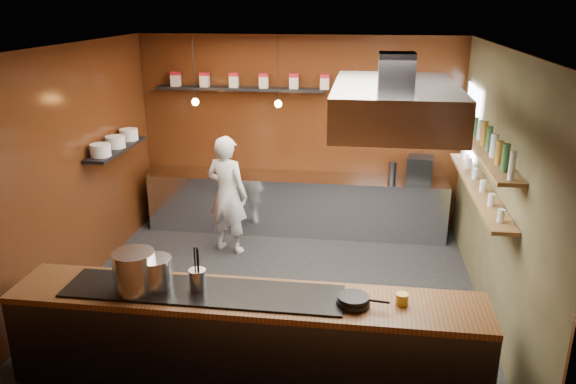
% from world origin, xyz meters
% --- Properties ---
extents(floor, '(5.00, 5.00, 0.00)m').
position_xyz_m(floor, '(0.00, 0.00, 0.00)').
color(floor, black).
rests_on(floor, ground).
extents(back_wall, '(5.00, 0.00, 5.00)m').
position_xyz_m(back_wall, '(0.00, 2.50, 1.50)').
color(back_wall, '#3F180B').
rests_on(back_wall, ground).
extents(left_wall, '(0.00, 5.00, 5.00)m').
position_xyz_m(left_wall, '(-2.50, 0.00, 1.50)').
color(left_wall, '#3F180B').
rests_on(left_wall, ground).
extents(right_wall, '(0.00, 5.00, 5.00)m').
position_xyz_m(right_wall, '(2.50, 0.00, 1.50)').
color(right_wall, '#434226').
rests_on(right_wall, ground).
extents(ceiling, '(5.00, 5.00, 0.00)m').
position_xyz_m(ceiling, '(0.00, 0.00, 3.00)').
color(ceiling, silver).
rests_on(ceiling, back_wall).
extents(window_pane, '(0.00, 1.00, 1.00)m').
position_xyz_m(window_pane, '(2.45, 1.70, 1.90)').
color(window_pane, white).
rests_on(window_pane, right_wall).
extents(prep_counter, '(4.60, 0.65, 0.90)m').
position_xyz_m(prep_counter, '(0.00, 2.17, 0.45)').
color(prep_counter, silver).
rests_on(prep_counter, floor).
extents(pass_counter, '(4.40, 0.72, 0.94)m').
position_xyz_m(pass_counter, '(-0.00, -1.60, 0.47)').
color(pass_counter, '#38383D').
rests_on(pass_counter, floor).
extents(tin_shelf, '(2.60, 0.26, 0.04)m').
position_xyz_m(tin_shelf, '(-0.90, 2.36, 2.20)').
color(tin_shelf, black).
rests_on(tin_shelf, back_wall).
extents(plate_shelf, '(0.30, 1.40, 0.04)m').
position_xyz_m(plate_shelf, '(-2.34, 1.00, 1.55)').
color(plate_shelf, black).
rests_on(plate_shelf, left_wall).
extents(bottle_shelf_upper, '(0.26, 2.80, 0.04)m').
position_xyz_m(bottle_shelf_upper, '(2.34, 0.30, 1.92)').
color(bottle_shelf_upper, brown).
rests_on(bottle_shelf_upper, right_wall).
extents(bottle_shelf_lower, '(0.26, 2.80, 0.04)m').
position_xyz_m(bottle_shelf_lower, '(2.34, 0.30, 1.45)').
color(bottle_shelf_lower, brown).
rests_on(bottle_shelf_lower, right_wall).
extents(extractor_hood, '(1.20, 2.00, 0.72)m').
position_xyz_m(extractor_hood, '(1.30, -0.40, 2.51)').
color(extractor_hood, '#38383D').
rests_on(extractor_hood, ceiling).
extents(pendant_left, '(0.10, 0.10, 0.95)m').
position_xyz_m(pendant_left, '(-1.40, 1.70, 2.15)').
color(pendant_left, black).
rests_on(pendant_left, ceiling).
extents(pendant_right, '(0.10, 0.10, 0.95)m').
position_xyz_m(pendant_right, '(-0.20, 1.70, 2.15)').
color(pendant_right, black).
rests_on(pendant_right, ceiling).
extents(storage_tins, '(2.43, 0.13, 0.22)m').
position_xyz_m(storage_tins, '(-0.75, 2.36, 2.33)').
color(storage_tins, '#C0B69F').
rests_on(storage_tins, tin_shelf).
extents(plate_stacks, '(0.26, 1.16, 0.16)m').
position_xyz_m(plate_stacks, '(-2.34, 1.00, 1.65)').
color(plate_stacks, white).
rests_on(plate_stacks, plate_shelf).
extents(bottles, '(0.06, 2.66, 0.24)m').
position_xyz_m(bottles, '(2.34, 0.30, 2.06)').
color(bottles, silver).
rests_on(bottles, bottle_shelf_upper).
extents(wine_glasses, '(0.07, 2.37, 0.13)m').
position_xyz_m(wine_glasses, '(2.34, 0.30, 1.53)').
color(wine_glasses, silver).
rests_on(wine_glasses, bottle_shelf_lower).
extents(stockpot_large, '(0.46, 0.46, 0.38)m').
position_xyz_m(stockpot_large, '(-1.01, -1.67, 1.13)').
color(stockpot_large, '#BABDC2').
rests_on(stockpot_large, pass_counter).
extents(stockpot_small, '(0.38, 0.38, 0.30)m').
position_xyz_m(stockpot_small, '(-0.84, -1.61, 1.09)').
color(stockpot_small, silver).
rests_on(stockpot_small, pass_counter).
extents(utensil_crock, '(0.20, 0.20, 0.21)m').
position_xyz_m(utensil_crock, '(-0.44, -1.60, 1.04)').
color(utensil_crock, '#B0B2B7').
rests_on(utensil_crock, pass_counter).
extents(frying_pan, '(0.47, 0.30, 0.07)m').
position_xyz_m(frying_pan, '(0.99, -1.65, 0.98)').
color(frying_pan, black).
rests_on(frying_pan, pass_counter).
extents(butter_jar, '(0.13, 0.13, 0.10)m').
position_xyz_m(butter_jar, '(1.41, -1.56, 0.97)').
color(butter_jar, gold).
rests_on(butter_jar, pass_counter).
extents(espresso_machine, '(0.42, 0.41, 0.37)m').
position_xyz_m(espresso_machine, '(1.87, 2.22, 1.08)').
color(espresso_machine, black).
rests_on(espresso_machine, prep_counter).
extents(chef, '(0.72, 0.58, 1.72)m').
position_xyz_m(chef, '(-0.88, 1.29, 0.86)').
color(chef, silver).
rests_on(chef, floor).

